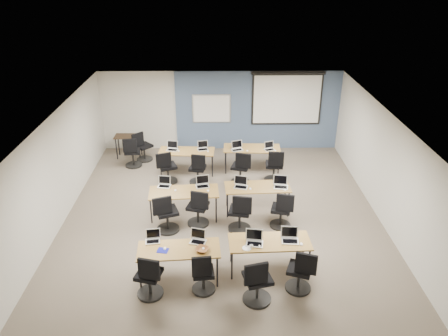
{
  "coord_description": "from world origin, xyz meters",
  "views": [
    {
      "loc": [
        -0.11,
        -9.55,
        6.03
      ],
      "look_at": [
        0.05,
        0.4,
        1.2
      ],
      "focal_mm": 35.0,
      "sensor_mm": 36.0,
      "label": 1
    }
  ],
  "objects_px": {
    "laptop_1": "(198,239)",
    "spare_chair_b": "(132,155)",
    "training_table_front_left": "(179,251)",
    "laptop_5": "(203,184)",
    "task_chair_2": "(257,284)",
    "laptop_3": "(290,237)",
    "training_table_mid_left": "(184,193)",
    "task_chair_7": "(282,213)",
    "task_chair_5": "(198,210)",
    "task_chair_8": "(167,170)",
    "training_table_back_left": "(187,152)",
    "task_chair_11": "(274,168)",
    "laptop_10": "(237,148)",
    "whiteboard": "(212,109)",
    "laptop_0": "(153,238)",
    "utility_table": "(128,139)",
    "spare_chair_a": "(143,149)",
    "laptop_6": "(241,184)",
    "task_chair_6": "(240,215)",
    "training_table_front_right": "(270,243)",
    "task_chair_9": "(198,171)",
    "training_table_mid_right": "(257,188)",
    "laptop_9": "(203,147)",
    "laptop_11": "(269,148)",
    "task_chair_1": "(203,276)",
    "laptop_8": "(172,148)",
    "task_chair_3": "(301,274)",
    "training_table_back_right": "(252,149)",
    "laptop_2": "(254,240)",
    "task_chair_0": "(149,279)",
    "task_chair_4": "(166,216)",
    "laptop_7": "(281,184)",
    "task_chair_10": "(241,170)",
    "laptop_4": "(164,184)"
  },
  "relations": [
    {
      "from": "laptop_2",
      "to": "utility_table",
      "type": "height_order",
      "value": "laptop_2"
    },
    {
      "from": "whiteboard",
      "to": "laptop_3",
      "type": "relative_size",
      "value": 3.64
    },
    {
      "from": "laptop_10",
      "to": "spare_chair_b",
      "type": "bearing_deg",
      "value": 153.96
    },
    {
      "from": "whiteboard",
      "to": "laptop_3",
      "type": "xyz_separation_m",
      "value": [
        1.68,
        -6.51,
        -0.65
      ]
    },
    {
      "from": "training_table_back_left",
      "to": "task_chair_0",
      "type": "relative_size",
      "value": 1.67
    },
    {
      "from": "training_table_front_right",
      "to": "task_chair_9",
      "type": "xyz_separation_m",
      "value": [
        -1.64,
        3.97,
        -0.28
      ]
    },
    {
      "from": "laptop_4",
      "to": "utility_table",
      "type": "xyz_separation_m",
      "value": [
        -1.56,
        3.44,
        -0.14
      ]
    },
    {
      "from": "training_table_front_left",
      "to": "laptop_10",
      "type": "xyz_separation_m",
      "value": [
        1.38,
        5.0,
        0.11
      ]
    },
    {
      "from": "laptop_6",
      "to": "utility_table",
      "type": "bearing_deg",
      "value": 150.31
    },
    {
      "from": "task_chair_11",
      "to": "laptop_6",
      "type": "bearing_deg",
      "value": -118.39
    },
    {
      "from": "task_chair_8",
      "to": "task_chair_10",
      "type": "bearing_deg",
      "value": -22.85
    },
    {
      "from": "training_table_mid_left",
      "to": "task_chair_7",
      "type": "relative_size",
      "value": 1.74
    },
    {
      "from": "task_chair_4",
      "to": "task_chair_5",
      "type": "distance_m",
      "value": 0.8
    },
    {
      "from": "training_table_mid_right",
      "to": "laptop_3",
      "type": "relative_size",
      "value": 4.74
    },
    {
      "from": "spare_chair_a",
      "to": "training_table_front_left",
      "type": "bearing_deg",
      "value": -117.77
    },
    {
      "from": "task_chair_1",
      "to": "task_chair_11",
      "type": "height_order",
      "value": "task_chair_11"
    },
    {
      "from": "task_chair_6",
      "to": "training_table_mid_right",
      "type": "bearing_deg",
      "value": 72.39
    },
    {
      "from": "task_chair_1",
      "to": "whiteboard",
      "type": "bearing_deg",
      "value": 83.26
    },
    {
      "from": "training_table_mid_left",
      "to": "laptop_0",
      "type": "distance_m",
      "value": 2.16
    },
    {
      "from": "training_table_back_left",
      "to": "task_chair_11",
      "type": "relative_size",
      "value": 1.63
    },
    {
      "from": "task_chair_5",
      "to": "task_chair_8",
      "type": "bearing_deg",
      "value": 129.75
    },
    {
      "from": "task_chair_9",
      "to": "training_table_mid_right",
      "type": "bearing_deg",
      "value": -33.09
    },
    {
      "from": "task_chair_3",
      "to": "task_chair_4",
      "type": "bearing_deg",
      "value": 162.94
    },
    {
      "from": "whiteboard",
      "to": "spare_chair_b",
      "type": "height_order",
      "value": "whiteboard"
    },
    {
      "from": "training_table_mid_left",
      "to": "task_chair_3",
      "type": "relative_size",
      "value": 1.74
    },
    {
      "from": "training_table_mid_right",
      "to": "laptop_11",
      "type": "relative_size",
      "value": 5.49
    },
    {
      "from": "training_table_back_right",
      "to": "utility_table",
      "type": "distance_m",
      "value": 4.12
    },
    {
      "from": "task_chair_1",
      "to": "task_chair_0",
      "type": "bearing_deg",
      "value": 179.98
    },
    {
      "from": "laptop_1",
      "to": "spare_chair_b",
      "type": "bearing_deg",
      "value": 130.38
    },
    {
      "from": "spare_chair_a",
      "to": "whiteboard",
      "type": "bearing_deg",
      "value": -20.7
    },
    {
      "from": "laptop_10",
      "to": "task_chair_11",
      "type": "bearing_deg",
      "value": -52.97
    },
    {
      "from": "task_chair_2",
      "to": "laptop_3",
      "type": "height_order",
      "value": "task_chair_2"
    },
    {
      "from": "laptop_9",
      "to": "task_chair_2",
      "type": "bearing_deg",
      "value": -91.95
    },
    {
      "from": "task_chair_6",
      "to": "laptop_5",
      "type": "bearing_deg",
      "value": 144.54
    },
    {
      "from": "laptop_10",
      "to": "laptop_11",
      "type": "xyz_separation_m",
      "value": [
        0.98,
        -0.01,
        -0.01
      ]
    },
    {
      "from": "laptop_4",
      "to": "task_chair_10",
      "type": "bearing_deg",
      "value": 44.75
    },
    {
      "from": "task_chair_9",
      "to": "task_chair_5",
      "type": "bearing_deg",
      "value": -75.87
    },
    {
      "from": "laptop_0",
      "to": "utility_table",
      "type": "distance_m",
      "value": 6.05
    },
    {
      "from": "task_chair_3",
      "to": "laptop_8",
      "type": "bearing_deg",
      "value": 138.54
    },
    {
      "from": "laptop_6",
      "to": "laptop_7",
      "type": "distance_m",
      "value": 1.02
    },
    {
      "from": "task_chair_8",
      "to": "laptop_1",
      "type": "bearing_deg",
      "value": -95.87
    },
    {
      "from": "laptop_8",
      "to": "task_chair_11",
      "type": "height_order",
      "value": "task_chair_11"
    },
    {
      "from": "whiteboard",
      "to": "task_chair_0",
      "type": "bearing_deg",
      "value": -98.86
    },
    {
      "from": "task_chair_6",
      "to": "training_table_front_right",
      "type": "bearing_deg",
      "value": -59.67
    },
    {
      "from": "laptop_2",
      "to": "task_chair_5",
      "type": "relative_size",
      "value": 0.35
    },
    {
      "from": "laptop_9",
      "to": "laptop_11",
      "type": "height_order",
      "value": "laptop_9"
    },
    {
      "from": "task_chair_9",
      "to": "laptop_3",
      "type": "bearing_deg",
      "value": -50.71
    },
    {
      "from": "training_table_front_left",
      "to": "laptop_5",
      "type": "bearing_deg",
      "value": 77.55
    },
    {
      "from": "task_chair_5",
      "to": "task_chair_6",
      "type": "height_order",
      "value": "task_chair_6"
    },
    {
      "from": "task_chair_3",
      "to": "laptop_5",
      "type": "relative_size",
      "value": 2.95
    }
  ]
}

